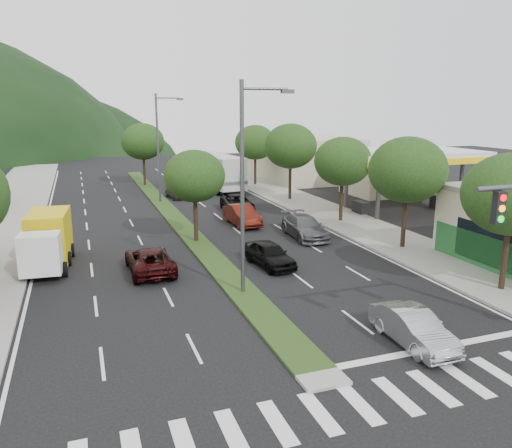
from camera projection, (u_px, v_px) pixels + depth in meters
name	position (u px, v px, depth m)	size (l,w,h in m)	color
ground	(317.00, 374.00, 16.85)	(160.00, 160.00, 0.00)	black
sidewalk_right	(318.00, 209.00, 43.84)	(5.00, 90.00, 0.15)	gray
median	(170.00, 212.00, 42.50)	(1.60, 56.00, 0.12)	#213C15
crosswalk	(346.00, 407.00, 15.02)	(19.00, 2.20, 0.01)	silver
gas_canopy	(404.00, 157.00, 42.17)	(12.20, 8.20, 5.25)	silver
bldg_right_far	(300.00, 157.00, 62.97)	(10.00, 16.00, 5.20)	beige
tree_r_a	(512.00, 194.00, 23.34)	(4.60, 4.60, 6.63)	black
tree_r_b	(408.00, 170.00, 30.62)	(4.80, 4.80, 6.94)	black
tree_r_c	(343.00, 162.00, 38.02)	(4.40, 4.40, 6.48)	black
tree_r_d	(291.00, 146.00, 47.09)	(5.00, 5.00, 7.17)	black
tree_r_e	(255.00, 142.00, 56.32)	(4.60, 4.60, 6.71)	black
tree_med_near	(194.00, 176.00, 32.34)	(4.00, 4.00, 6.02)	black
tree_med_far	(143.00, 142.00, 56.04)	(4.80, 4.80, 6.94)	black
streetlight_near	(246.00, 179.00, 22.97)	(2.60, 0.25, 10.00)	#47494C
streetlight_mid	(160.00, 143.00, 45.89)	(2.60, 0.25, 10.00)	#47494C
sedan_silver	(413.00, 328.00, 18.84)	(1.43, 4.09, 1.35)	#9A9CA1
suv_maroon	(150.00, 260.00, 27.15)	(2.27, 4.93, 1.37)	black
car_queue_a	(270.00, 254.00, 28.17)	(1.65, 4.09, 1.39)	black
car_queue_b	(305.00, 227.00, 34.39)	(2.10, 5.16, 1.50)	#505055
car_queue_c	(242.00, 215.00, 38.02)	(1.62, 4.64, 1.53)	#54170E
car_queue_d	(238.00, 203.00, 43.02)	(2.34, 5.08, 1.41)	black
car_queue_e	(176.00, 191.00, 49.41)	(1.51, 3.74, 1.28)	#444448
car_queue_f	(200.00, 181.00, 55.16)	(2.13, 5.24, 1.52)	black
box_truck	(48.00, 242.00, 28.10)	(2.78, 6.19, 2.97)	white
motorhome	(217.00, 171.00, 54.19)	(4.09, 10.07, 3.76)	#BABABA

